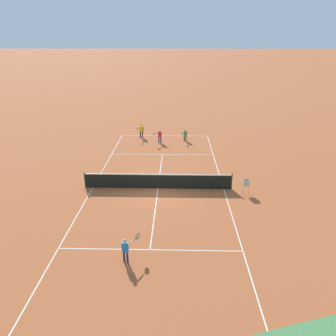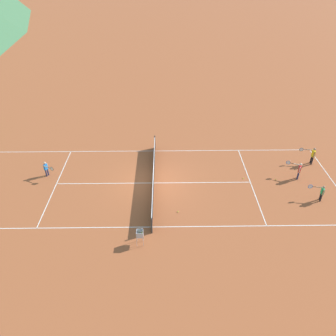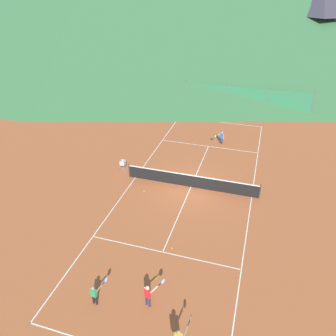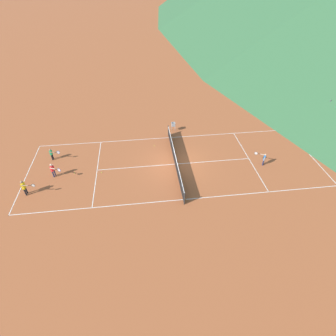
{
  "view_description": "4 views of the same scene",
  "coord_description": "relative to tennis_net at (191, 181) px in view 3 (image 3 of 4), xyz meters",
  "views": [
    {
      "loc": [
        -1.12,
        18.51,
        8.72
      ],
      "look_at": [
        -0.61,
        -0.73,
        1.08
      ],
      "focal_mm": 35.0,
      "sensor_mm": 36.0,
      "label": 1
    },
    {
      "loc": [
        -17.34,
        -0.7,
        12.9
      ],
      "look_at": [
        0.5,
        -0.95,
        0.84
      ],
      "focal_mm": 35.0,
      "sensor_mm": 36.0,
      "label": 2
    },
    {
      "loc": [
        3.91,
        -18.31,
        12.67
      ],
      "look_at": [
        -1.95,
        0.97,
        0.62
      ],
      "focal_mm": 35.0,
      "sensor_mm": 36.0,
      "label": 3
    },
    {
      "loc": [
        16.9,
        -2.66,
        13.62
      ],
      "look_at": [
        1.26,
        -0.75,
        0.69
      ],
      "focal_mm": 28.0,
      "sensor_mm": 36.0,
      "label": 4
    }
  ],
  "objects": [
    {
      "name": "tennis_ball_mid_court",
      "position": [
        0.38,
        -6.01,
        -0.47
      ],
      "size": [
        0.07,
        0.07,
        0.07
      ],
      "primitive_type": "sphere",
      "color": "#CCE033",
      "rests_on": "ground"
    },
    {
      "name": "alpine_chalet",
      "position": [
        9.29,
        34.17,
        5.32
      ],
      "size": [
        13.0,
        10.0,
        11.2
      ],
      "color": "#C6B28E",
      "rests_on": "ground"
    },
    {
      "name": "ball_hopper",
      "position": [
        -5.3,
        0.57,
        0.15
      ],
      "size": [
        0.36,
        0.36,
        0.89
      ],
      "color": "#B7B7BC",
      "rests_on": "ground"
    },
    {
      "name": "tennis_ball_alley_right",
      "position": [
        -2.89,
        -1.49,
        -0.47
      ],
      "size": [
        0.07,
        0.07,
        0.07
      ],
      "primitive_type": "sphere",
      "color": "#CCE033",
      "rests_on": "ground"
    },
    {
      "name": "player_far_service",
      "position": [
        0.39,
        -9.6,
        0.22
      ],
      "size": [
        0.74,
        0.91,
        1.22
      ],
      "color": "#23284C",
      "rests_on": "ground"
    },
    {
      "name": "tennis_ball_near_corner",
      "position": [
        0.22,
        -8.14,
        -0.47
      ],
      "size": [
        0.07,
        0.07,
        0.07
      ],
      "primitive_type": "sphere",
      "color": "#CCE033",
      "rests_on": "ground"
    },
    {
      "name": "player_near_baseline",
      "position": [
        -1.9,
        -10.19,
        0.14
      ],
      "size": [
        0.48,
        0.91,
        1.09
      ],
      "color": "black",
      "rests_on": "ground"
    },
    {
      "name": "player_far_baseline",
      "position": [
        0.91,
        7.2,
        0.15
      ],
      "size": [
        0.71,
        0.83,
        1.1
      ],
      "color": "#23284C",
      "rests_on": "ground"
    },
    {
      "name": "court_line_markings",
      "position": [
        0.0,
        0.0,
        -0.5
      ],
      "size": [
        8.25,
        23.85,
        0.01
      ],
      "color": "white",
      "rests_on": "ground"
    },
    {
      "name": "windscreen_fence_far",
      "position": [
        -0.0,
        15.5,
        0.81
      ],
      "size": [
        17.28,
        0.08,
        2.9
      ],
      "color": "#2D754C",
      "rests_on": "ground"
    },
    {
      "name": "ground_plane",
      "position": [
        0.0,
        0.0,
        -0.5
      ],
      "size": [
        600.0,
        600.0,
        0.0
      ],
      "primitive_type": "plane",
      "color": "#A8542D"
    },
    {
      "name": "tennis_net",
      "position": [
        0.0,
        0.0,
        0.0
      ],
      "size": [
        9.18,
        0.08,
        1.06
      ],
      "color": "#2D2D2D",
      "rests_on": "ground"
    }
  ]
}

